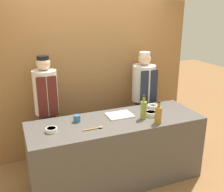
% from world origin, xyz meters
% --- Properties ---
extents(ground_plane, '(14.00, 14.00, 0.00)m').
position_xyz_m(ground_plane, '(0.00, 0.00, 0.00)').
color(ground_plane, olive).
extents(cabinet_wall, '(3.32, 0.18, 2.40)m').
position_xyz_m(cabinet_wall, '(0.00, 1.08, 1.20)').
color(cabinet_wall, olive).
rests_on(cabinet_wall, ground_plane).
extents(counter, '(2.28, 0.78, 0.90)m').
position_xyz_m(counter, '(0.00, 0.00, 0.45)').
color(counter, '#514C47').
rests_on(counter, ground_plane).
extents(sauce_bowl_white, '(0.15, 0.15, 0.06)m').
position_xyz_m(sauce_bowl_white, '(0.49, -0.04, 0.93)').
color(sauce_bowl_white, white).
rests_on(sauce_bowl_white, counter).
extents(sauce_bowl_purple, '(0.14, 0.14, 0.04)m').
position_xyz_m(sauce_bowl_purple, '(0.66, 0.21, 0.92)').
color(sauce_bowl_purple, white).
rests_on(sauce_bowl_purple, counter).
extents(sauce_bowl_green, '(0.13, 0.13, 0.05)m').
position_xyz_m(sauce_bowl_green, '(-0.84, -0.03, 0.92)').
color(sauce_bowl_green, white).
rests_on(sauce_bowl_green, counter).
extents(cutting_board, '(0.34, 0.26, 0.02)m').
position_xyz_m(cutting_board, '(0.09, 0.11, 0.91)').
color(cutting_board, white).
rests_on(cutting_board, counter).
extents(bottle_vinegar, '(0.09, 0.09, 0.29)m').
position_xyz_m(bottle_vinegar, '(0.44, -0.29, 1.01)').
color(bottle_vinegar, olive).
rests_on(bottle_vinegar, counter).
extents(bottle_oil, '(0.08, 0.08, 0.33)m').
position_xyz_m(bottle_oil, '(0.34, -0.09, 1.02)').
color(bottle_oil, olive).
rests_on(bottle_oil, counter).
extents(cup_blue, '(0.09, 0.09, 0.09)m').
position_xyz_m(cup_blue, '(-0.49, 0.14, 0.94)').
color(cup_blue, '#386093').
rests_on(cup_blue, counter).
extents(wooden_spoon, '(0.25, 0.04, 0.03)m').
position_xyz_m(wooden_spoon, '(-0.34, -0.15, 0.91)').
color(wooden_spoon, '#B2844C').
rests_on(wooden_spoon, counter).
extents(chef_left, '(0.33, 0.33, 1.67)m').
position_xyz_m(chef_left, '(-0.77, 0.70, 0.91)').
color(chef_left, '#28282D').
rests_on(chef_left, ground_plane).
extents(chef_right, '(0.37, 0.37, 1.63)m').
position_xyz_m(chef_right, '(0.77, 0.70, 0.88)').
color(chef_right, '#28282D').
rests_on(chef_right, ground_plane).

